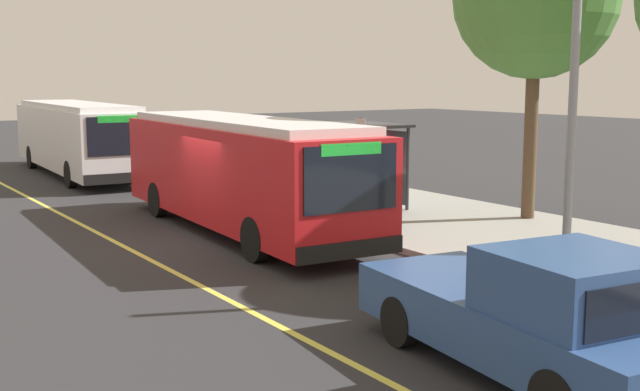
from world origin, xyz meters
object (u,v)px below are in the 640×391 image
pickup_truck (534,316)px  waiting_bench (368,190)px  transit_bus_main (241,170)px  pedestrian_commuter (368,187)px  transit_bus_second (77,136)px  route_sign_post (360,156)px

pickup_truck → waiting_bench: 13.31m
transit_bus_main → waiting_bench: transit_bus_main is taller
pedestrian_commuter → pickup_truck: bearing=-24.9°
pedestrian_commuter → transit_bus_second: bearing=-169.3°
transit_bus_second → pedestrian_commuter: 16.04m
waiting_bench → route_sign_post: size_ratio=0.57×
pickup_truck → pedestrian_commuter: size_ratio=3.31×
route_sign_post → pickup_truck: bearing=-23.7°
transit_bus_main → route_sign_post: bearing=60.7°
pickup_truck → pedestrian_commuter: 10.65m
route_sign_post → transit_bus_main: bearing=-119.3°
transit_bus_second → pickup_truck: 25.47m
transit_bus_main → transit_bus_second: same height
waiting_bench → transit_bus_main: bearing=-81.5°
pickup_truck → pedestrian_commuter: pickup_truck is taller
transit_bus_main → waiting_bench: (-0.69, 4.63, -0.98)m
pedestrian_commuter → route_sign_post: bearing=-81.1°
transit_bus_second → pickup_truck: (25.41, -1.51, -0.76)m
route_sign_post → pedestrian_commuter: 0.89m
pedestrian_commuter → transit_bus_main: bearing=-116.3°
transit_bus_main → pickup_truck: size_ratio=1.94×
waiting_bench → transit_bus_second: bearing=-161.2°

